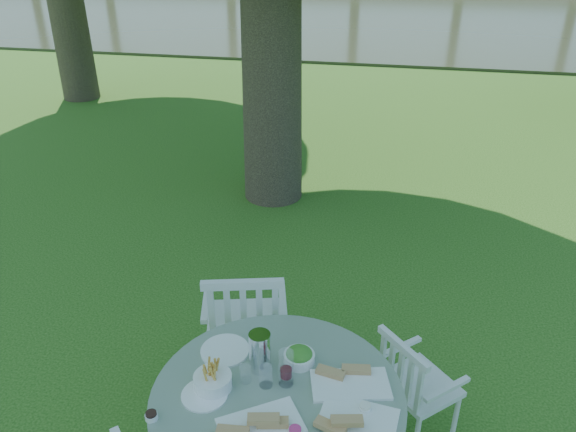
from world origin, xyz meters
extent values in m
plane|color=#1B430E|center=(0.00, 0.00, 0.00)|extent=(140.00, 140.00, 0.00)
cylinder|color=gray|center=(0.30, -1.59, 0.79)|extent=(1.28, 1.28, 0.04)
cylinder|color=silver|center=(1.28, -1.00, 0.20)|extent=(0.03, 0.03, 0.40)
cylinder|color=silver|center=(1.04, -0.73, 0.20)|extent=(0.03, 0.03, 0.40)
cylinder|color=silver|center=(0.81, -0.95, 0.20)|extent=(0.03, 0.03, 0.40)
cube|color=silver|center=(1.05, -0.97, 0.41)|extent=(0.55, 0.55, 0.04)
cube|color=silver|center=(0.92, -1.09, 0.60)|extent=(0.30, 0.32, 0.41)
cylinder|color=silver|center=(0.05, -0.47, 0.25)|extent=(0.04, 0.04, 0.49)
cylinder|color=silver|center=(-0.37, -0.58, 0.25)|extent=(0.04, 0.04, 0.49)
cylinder|color=silver|center=(0.15, -0.85, 0.25)|extent=(0.04, 0.04, 0.49)
cylinder|color=silver|center=(-0.27, -0.96, 0.25)|extent=(0.04, 0.04, 0.49)
cube|color=silver|center=(-0.11, -0.72, 0.51)|extent=(0.60, 0.57, 0.04)
cube|color=silver|center=(-0.05, -0.93, 0.74)|extent=(0.50, 0.17, 0.50)
cube|color=white|center=(0.27, -1.80, 0.81)|extent=(0.45, 0.40, 0.01)
cube|color=white|center=(0.71, -1.66, 0.81)|extent=(0.39, 0.25, 0.01)
cube|color=white|center=(0.65, -1.46, 0.81)|extent=(0.44, 0.31, 0.02)
cylinder|color=white|center=(-0.05, -1.66, 0.81)|extent=(0.23, 0.23, 0.01)
cylinder|color=white|center=(-0.05, -1.34, 0.81)|extent=(0.27, 0.27, 0.01)
cylinder|color=white|center=(-0.03, -1.60, 0.84)|extent=(0.19, 0.19, 0.08)
cylinder|color=white|center=(0.37, -1.34, 0.83)|extent=(0.17, 0.17, 0.06)
cylinder|color=silver|center=(0.17, -1.42, 0.92)|extent=(0.11, 0.11, 0.23)
cylinder|color=white|center=(0.33, -1.50, 0.91)|extent=(0.08, 0.08, 0.21)
cylinder|color=white|center=(0.23, -1.53, 0.87)|extent=(0.07, 0.07, 0.12)
cylinder|color=white|center=(0.12, -1.53, 0.86)|extent=(0.06, 0.06, 0.10)
cylinder|color=white|center=(0.74, -1.61, 0.82)|extent=(0.06, 0.06, 0.03)
cylinder|color=white|center=(-0.25, -1.85, 0.82)|extent=(0.06, 0.06, 0.03)
camera|label=1|loc=(0.76, -3.59, 2.91)|focal=35.00mm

